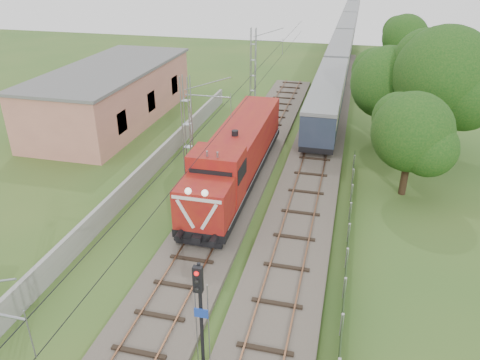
# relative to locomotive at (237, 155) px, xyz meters

# --- Properties ---
(ground) EXTENTS (140.00, 140.00, 0.00)m
(ground) POSITION_rel_locomotive_xyz_m (0.00, -13.45, -2.28)
(ground) COLOR #2E5720
(ground) RESTS_ON ground
(track_main) EXTENTS (4.20, 70.00, 0.45)m
(track_main) POSITION_rel_locomotive_xyz_m (0.00, -6.45, -2.10)
(track_main) COLOR #6B6054
(track_main) RESTS_ON ground
(track_side) EXTENTS (4.20, 80.00, 0.45)m
(track_side) POSITION_rel_locomotive_xyz_m (5.00, 6.55, -2.10)
(track_side) COLOR #6B6054
(track_side) RESTS_ON ground
(catenary) EXTENTS (3.31, 70.00, 8.00)m
(catenary) POSITION_rel_locomotive_xyz_m (-2.95, -1.45, 1.77)
(catenary) COLOR gray
(catenary) RESTS_ON ground
(boundary_wall) EXTENTS (0.25, 40.00, 1.50)m
(boundary_wall) POSITION_rel_locomotive_xyz_m (-6.50, -1.45, -1.53)
(boundary_wall) COLOR #9E9E99
(boundary_wall) RESTS_ON ground
(station_building) EXTENTS (8.40, 20.40, 5.22)m
(station_building) POSITION_rel_locomotive_xyz_m (-15.00, 10.55, 0.35)
(station_building) COLOR tan
(station_building) RESTS_ON ground
(fence) EXTENTS (0.12, 32.00, 1.20)m
(fence) POSITION_rel_locomotive_xyz_m (8.00, -10.45, -1.68)
(fence) COLOR black
(fence) RESTS_ON ground
(locomotive) EXTENTS (3.06, 17.50, 4.44)m
(locomotive) POSITION_rel_locomotive_xyz_m (0.00, 0.00, 0.00)
(locomotive) COLOR black
(locomotive) RESTS_ON ground
(coach_rake) EXTENTS (2.85, 106.37, 3.29)m
(coach_rake) POSITION_rel_locomotive_xyz_m (5.00, 58.64, 0.11)
(coach_rake) COLOR black
(coach_rake) RESTS_ON ground
(signal_post) EXTENTS (0.56, 0.43, 5.05)m
(signal_post) POSITION_rel_locomotive_xyz_m (2.67, -16.03, 1.19)
(signal_post) COLOR black
(signal_post) RESTS_ON ground
(tree_a) EXTENTS (5.52, 5.26, 7.15)m
(tree_a) POSITION_rel_locomotive_xyz_m (11.44, 1.38, 2.18)
(tree_a) COLOR #362316
(tree_a) RESTS_ON ground
(tree_b) EXTENTS (7.93, 7.55, 10.28)m
(tree_b) POSITION_rel_locomotive_xyz_m (13.96, 8.80, 4.13)
(tree_b) COLOR #362316
(tree_b) RESTS_ON ground
(tree_c) EXTENTS (6.31, 6.01, 8.18)m
(tree_c) POSITION_rel_locomotive_xyz_m (10.09, 11.12, 2.82)
(tree_c) COLOR #362316
(tree_c) RESTS_ON ground
(tree_d) EXTENTS (6.01, 5.72, 7.78)m
(tree_d) POSITION_rel_locomotive_xyz_m (13.09, 35.81, 2.58)
(tree_d) COLOR #362316
(tree_d) RESTS_ON ground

